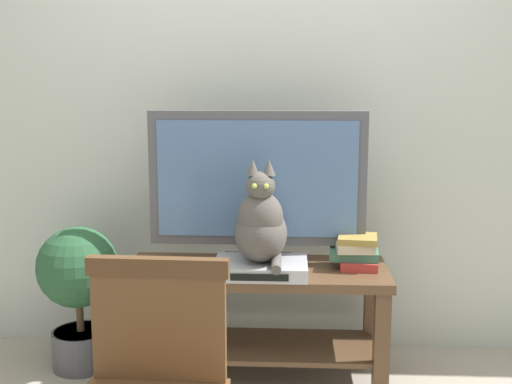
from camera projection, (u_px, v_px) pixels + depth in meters
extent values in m
cube|color=#B7BCB2|center=(266.00, 86.00, 3.42)|extent=(7.00, 0.12, 2.80)
cube|color=#513823|center=(257.00, 272.00, 3.11)|extent=(1.25, 0.48, 0.04)
cube|color=#513823|center=(130.00, 340.00, 3.00)|extent=(0.07, 0.07, 0.51)
cube|color=#513823|center=(381.00, 346.00, 2.95)|extent=(0.07, 0.07, 0.51)
cube|color=#513823|center=(148.00, 311.00, 3.38)|extent=(0.07, 0.07, 0.51)
cube|color=#513823|center=(371.00, 315.00, 3.32)|extent=(0.07, 0.07, 0.51)
cube|color=#513823|center=(257.00, 346.00, 3.18)|extent=(1.15, 0.40, 0.02)
cube|color=#4C4C51|center=(257.00, 260.00, 3.19)|extent=(0.34, 0.20, 0.03)
cube|color=#4C4C51|center=(257.00, 250.00, 3.18)|extent=(0.06, 0.04, 0.07)
cube|color=#4C4C51|center=(257.00, 178.00, 3.12)|extent=(1.04, 0.05, 0.64)
cube|color=#4C6B93|center=(257.00, 179.00, 3.09)|extent=(0.95, 0.01, 0.55)
sphere|color=#2672F2|center=(361.00, 242.00, 3.11)|extent=(0.01, 0.01, 0.01)
cube|color=#ADADB2|center=(261.00, 268.00, 3.00)|extent=(0.43, 0.29, 0.06)
cube|color=black|center=(260.00, 278.00, 2.86)|extent=(0.26, 0.01, 0.03)
ellipsoid|color=#514C47|center=(261.00, 233.00, 2.97)|extent=(0.24, 0.28, 0.26)
ellipsoid|color=#514C47|center=(261.00, 217.00, 2.93)|extent=(0.20, 0.18, 0.24)
sphere|color=#514C47|center=(261.00, 186.00, 2.89)|extent=(0.13, 0.13, 0.13)
cone|color=#514C47|center=(253.00, 167.00, 2.87)|extent=(0.06, 0.06, 0.07)
cone|color=#514C47|center=(269.00, 167.00, 2.87)|extent=(0.06, 0.06, 0.07)
sphere|color=#B2C64C|center=(254.00, 186.00, 2.83)|extent=(0.02, 0.02, 0.02)
sphere|color=#B2C64C|center=(266.00, 186.00, 2.82)|extent=(0.02, 0.02, 0.02)
cylinder|color=#514C47|center=(276.00, 263.00, 2.89)|extent=(0.05, 0.23, 0.04)
cube|color=brown|center=(159.00, 319.00, 2.12)|extent=(0.44, 0.05, 0.41)
cube|color=#4D331C|center=(157.00, 267.00, 2.09)|extent=(0.46, 0.06, 0.06)
cube|color=#B2332D|center=(358.00, 264.00, 3.10)|extent=(0.18, 0.18, 0.04)
cube|color=#38664C|center=(354.00, 254.00, 3.11)|extent=(0.24, 0.17, 0.04)
cube|color=beige|center=(355.00, 247.00, 3.09)|extent=(0.18, 0.16, 0.04)
cube|color=olive|center=(358.00, 239.00, 3.08)|extent=(0.20, 0.19, 0.03)
cylinder|color=#47474C|center=(82.00, 349.00, 3.30)|extent=(0.29, 0.29, 0.19)
cylinder|color=#332319|center=(81.00, 332.00, 3.28)|extent=(0.27, 0.27, 0.02)
cylinder|color=#4C3823|center=(80.00, 314.00, 3.27)|extent=(0.04, 0.04, 0.17)
sphere|color=#234C2D|center=(78.00, 267.00, 3.22)|extent=(0.40, 0.40, 0.40)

